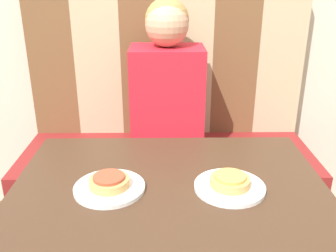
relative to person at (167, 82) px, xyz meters
The scene contains 8 objects.
booth_seat 0.57m from the person, 90.00° to the right, with size 1.36×0.57×0.49m.
booth_backrest 0.24m from the person, 90.00° to the left, with size 1.36×0.08×0.72m.
dining_table 0.71m from the person, 90.00° to the right, with size 0.90×0.62×0.70m.
person is the anchor object (origin of this frame).
plate_left 0.74m from the person, 103.17° to the right, with size 0.20×0.20×0.01m.
plate_right 0.74m from the person, 76.83° to the right, with size 0.20×0.20×0.01m.
pizza_left 0.74m from the person, 103.17° to the right, with size 0.11×0.11×0.03m.
pizza_right 0.74m from the person, 76.83° to the right, with size 0.11×0.11×0.03m.
Camera 1 is at (-0.02, -0.95, 1.26)m, focal length 40.00 mm.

